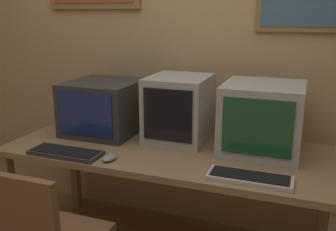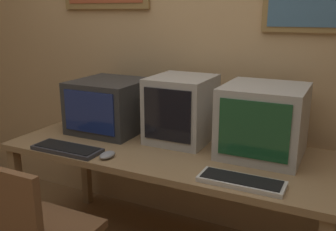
% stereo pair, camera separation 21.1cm
% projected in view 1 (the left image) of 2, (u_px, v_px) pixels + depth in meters
% --- Properties ---
extents(wall_back, '(8.00, 0.08, 2.60)m').
position_uv_depth(wall_back, '(194.00, 39.00, 2.46)').
color(wall_back, tan).
rests_on(wall_back, ground_plane).
extents(desk, '(1.86, 0.76, 0.72)m').
position_uv_depth(desk, '(168.00, 159.00, 2.18)').
color(desk, '#99754C').
rests_on(desk, ground_plane).
extents(monitor_left, '(0.44, 0.45, 0.34)m').
position_uv_depth(monitor_left, '(104.00, 107.00, 2.41)').
color(monitor_left, '#333333').
rests_on(monitor_left, desk).
extents(monitor_center, '(0.35, 0.40, 0.39)m').
position_uv_depth(monitor_center, '(179.00, 109.00, 2.26)').
color(monitor_center, '#B7B2A8').
rests_on(monitor_center, desk).
extents(monitor_right, '(0.43, 0.44, 0.38)m').
position_uv_depth(monitor_right, '(262.00, 118.00, 2.07)').
color(monitor_right, '#B7B2A8').
rests_on(monitor_right, desk).
extents(keyboard_main, '(0.41, 0.15, 0.03)m').
position_uv_depth(keyboard_main, '(66.00, 153.00, 2.06)').
color(keyboard_main, '#333338').
rests_on(keyboard_main, desk).
extents(keyboard_side, '(0.39, 0.15, 0.03)m').
position_uv_depth(keyboard_side, '(250.00, 178.00, 1.74)').
color(keyboard_side, beige).
rests_on(keyboard_side, desk).
extents(mouse_near_keyboard, '(0.07, 0.11, 0.03)m').
position_uv_depth(mouse_near_keyboard, '(110.00, 157.00, 1.98)').
color(mouse_near_keyboard, gray).
rests_on(mouse_near_keyboard, desk).
extents(desk_clock, '(0.09, 0.05, 0.13)m').
position_uv_depth(desk_clock, '(65.00, 118.00, 2.55)').
color(desk_clock, black).
rests_on(desk_clock, desk).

